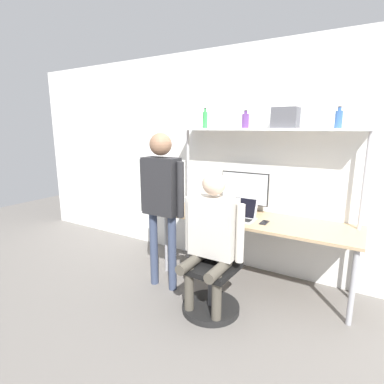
% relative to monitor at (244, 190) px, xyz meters
% --- Properties ---
extents(ground_plane, '(12.00, 12.00, 0.00)m').
position_rel_monitor_xyz_m(ground_plane, '(0.23, -0.58, -1.03)').
color(ground_plane, slate).
extents(wall_back, '(8.00, 0.06, 2.70)m').
position_rel_monitor_xyz_m(wall_back, '(0.23, 0.17, 0.32)').
color(wall_back, white).
rests_on(wall_back, ground_plane).
extents(desk, '(2.15, 0.70, 0.76)m').
position_rel_monitor_xyz_m(desk, '(0.23, -0.21, -0.33)').
color(desk, tan).
rests_on(desk, ground_plane).
extents(shelf_unit, '(2.04, 0.31, 1.75)m').
position_rel_monitor_xyz_m(shelf_unit, '(0.23, -0.03, 0.52)').
color(shelf_unit, white).
rests_on(shelf_unit, ground_plane).
extents(monitor, '(0.58, 0.18, 0.48)m').
position_rel_monitor_xyz_m(monitor, '(0.00, 0.00, 0.00)').
color(monitor, black).
rests_on(monitor, desk).
extents(laptop, '(0.32, 0.24, 0.24)m').
position_rel_monitor_xyz_m(laptop, '(0.09, -0.29, -0.20)').
color(laptop, '#BCBCC1').
rests_on(laptop, desk).
extents(cell_phone, '(0.07, 0.15, 0.01)m').
position_rel_monitor_xyz_m(cell_phone, '(0.36, -0.31, -0.26)').
color(cell_phone, black).
rests_on(cell_phone, desk).
extents(office_chair, '(0.56, 0.56, 0.93)m').
position_rel_monitor_xyz_m(office_chair, '(0.07, -0.92, -0.74)').
color(office_chair, black).
rests_on(office_chair, ground_plane).
extents(person_seated, '(0.61, 0.47, 1.37)m').
position_rel_monitor_xyz_m(person_seated, '(0.06, -0.97, -0.22)').
color(person_seated, '#4C473D').
rests_on(person_seated, ground_plane).
extents(person_standing, '(0.55, 0.23, 1.71)m').
position_rel_monitor_xyz_m(person_standing, '(-0.61, -0.83, 0.06)').
color(person_standing, '#38425B').
rests_on(person_standing, ground_plane).
extents(bottle_purple, '(0.08, 0.08, 0.20)m').
position_rel_monitor_xyz_m(bottle_purple, '(-0.01, -0.03, 0.81)').
color(bottle_purple, '#593372').
rests_on(bottle_purple, shelf_unit).
extents(bottle_green, '(0.06, 0.06, 0.24)m').
position_rel_monitor_xyz_m(bottle_green, '(-0.53, -0.03, 0.82)').
color(bottle_green, '#2D8C3F').
rests_on(bottle_green, shelf_unit).
extents(bottle_blue, '(0.07, 0.07, 0.21)m').
position_rel_monitor_xyz_m(bottle_blue, '(0.95, -0.03, 0.81)').
color(bottle_blue, '#335999').
rests_on(bottle_blue, shelf_unit).
extents(storage_box, '(0.26, 0.21, 0.21)m').
position_rel_monitor_xyz_m(storage_box, '(0.44, -0.03, 0.83)').
color(storage_box, '#4C4C51').
rests_on(storage_box, shelf_unit).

